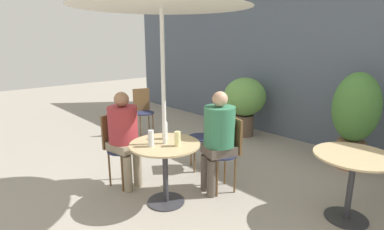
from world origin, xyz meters
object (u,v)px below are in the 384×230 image
(bistro_chair_3, at_px, (143,108))
(beer_glass_0, at_px, (177,139))
(seated_person_1, at_px, (124,132))
(beer_glass_1, at_px, (165,130))
(cafe_table_far, at_px, (353,171))
(bistro_chair_0, at_px, (228,147))
(potted_plant_1, at_px, (355,114))
(beer_glass_2, at_px, (151,138))
(bistro_chair_2, at_px, (207,131))
(bistro_chair_1, at_px, (117,142))
(cafe_table_near, at_px, (165,158))
(seated_person_0, at_px, (218,134))
(potted_plant_0, at_px, (245,100))

(bistro_chair_3, distance_m, beer_glass_0, 2.65)
(seated_person_1, bearing_deg, beer_glass_1, -77.28)
(cafe_table_far, relative_size, bistro_chair_0, 0.85)
(beer_glass_0, bearing_deg, cafe_table_far, 39.41)
(beer_glass_1, relative_size, potted_plant_1, 0.14)
(beer_glass_2, bearing_deg, bistro_chair_3, 148.78)
(bistro_chair_3, bearing_deg, bistro_chair_2, -78.68)
(bistro_chair_0, xyz_separation_m, beer_glass_0, (-0.10, -0.70, 0.23))
(bistro_chair_1, bearing_deg, bistro_chair_0, -60.00)
(beer_glass_0, bearing_deg, potted_plant_1, 70.84)
(bistro_chair_3, bearing_deg, potted_plant_1, -50.70)
(cafe_table_near, distance_m, bistro_chair_2, 1.07)
(bistro_chair_1, relative_size, seated_person_0, 0.73)
(bistro_chair_1, relative_size, bistro_chair_2, 1.00)
(cafe_table_far, xyz_separation_m, seated_person_1, (-2.16, -1.30, 0.18))
(bistro_chair_3, bearing_deg, potted_plant_0, -24.96)
(beer_glass_1, xyz_separation_m, potted_plant_0, (-0.83, 2.52, -0.11))
(seated_person_0, bearing_deg, beer_glass_1, -104.30)
(bistro_chair_1, bearing_deg, seated_person_1, -90.00)
(beer_glass_1, bearing_deg, potted_plant_1, 64.89)
(cafe_table_far, relative_size, potted_plant_0, 0.69)
(potted_plant_0, xyz_separation_m, potted_plant_1, (1.97, -0.08, 0.11))
(bistro_chair_3, relative_size, beer_glass_2, 5.12)
(bistro_chair_2, bearing_deg, bistro_chair_1, -79.07)
(cafe_table_near, relative_size, beer_glass_0, 4.84)
(seated_person_0, bearing_deg, cafe_table_near, -90.00)
(bistro_chair_3, xyz_separation_m, beer_glass_2, (2.21, -1.34, 0.24))
(bistro_chair_0, height_order, bistro_chair_1, same)
(seated_person_0, xyz_separation_m, beer_glass_1, (-0.34, -0.52, 0.07))
(beer_glass_2, bearing_deg, bistro_chair_1, 179.45)
(bistro_chair_0, distance_m, seated_person_1, 1.27)
(beer_glass_1, distance_m, beer_glass_2, 0.28)
(seated_person_1, height_order, beer_glass_1, seated_person_1)
(beer_glass_2, distance_m, potted_plant_1, 2.90)
(cafe_table_near, bearing_deg, seated_person_1, -168.88)
(seated_person_1, bearing_deg, bistro_chair_1, 90.00)
(seated_person_0, relative_size, beer_glass_2, 6.97)
(bistro_chair_0, relative_size, bistro_chair_3, 1.00)
(seated_person_0, xyz_separation_m, potted_plant_1, (0.81, 1.92, 0.07))
(seated_person_1, distance_m, beer_glass_2, 0.62)
(cafe_table_far, height_order, beer_glass_0, beer_glass_0)
(bistro_chair_2, height_order, beer_glass_2, bistro_chair_2)
(bistro_chair_0, relative_size, bistro_chair_1, 1.00)
(bistro_chair_0, xyz_separation_m, potted_plant_0, (-1.21, 1.87, 0.14))
(potted_plant_0, distance_m, potted_plant_1, 1.98)
(bistro_chair_1, xyz_separation_m, potted_plant_1, (1.80, 2.69, 0.25))
(seated_person_0, xyz_separation_m, seated_person_1, (-0.85, -0.74, -0.01))
(seated_person_1, bearing_deg, potted_plant_0, -4.54)
(bistro_chair_3, distance_m, potted_plant_1, 3.53)
(bistro_chair_1, relative_size, beer_glass_1, 4.65)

